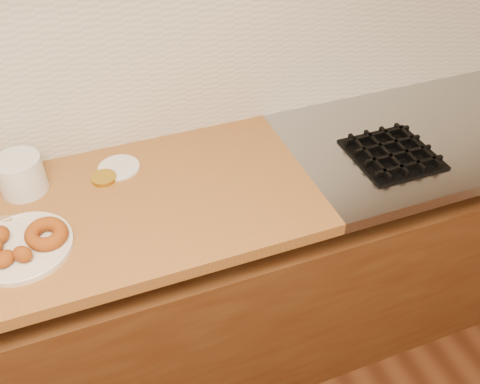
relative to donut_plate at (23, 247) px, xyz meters
The scene contains 11 objects.
wall_back 0.69m from the donut_plate, 49.84° to the left, with size 4.00×0.02×2.70m, color #C5B398.
base_cabinet 0.63m from the donut_plate, 14.99° to the left, with size 3.60×0.60×0.77m, color #543418.
stovetop 1.49m from the donut_plate, ahead, with size 1.30×0.62×0.04m, color #9EA0A5.
backsplash 0.59m from the donut_plate, 48.98° to the left, with size 3.60×0.02×0.60m, color beige.
burner_grates 1.46m from the donut_plate, ahead, with size 0.91×0.26×0.03m.
donut_plate is the anchor object (origin of this frame).
ring_donut 0.07m from the donut_plate, ahead, with size 0.11×0.11×0.04m, color #974814.
fried_dough_chunks 0.05m from the donut_plate, 159.03° to the right, with size 0.14×0.16×0.05m.
plastic_tub 0.26m from the donut_plate, 85.67° to the left, with size 0.13×0.13×0.11m, color silver.
tub_lid 0.39m from the donut_plate, 40.32° to the left, with size 0.13×0.13×0.01m, color silver.
brass_jar_lid 0.32m from the donut_plate, 41.01° to the left, with size 0.08×0.08×0.01m, color #B38D23.
Camera 1 is at (-0.13, 0.55, 1.88)m, focal length 38.00 mm.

